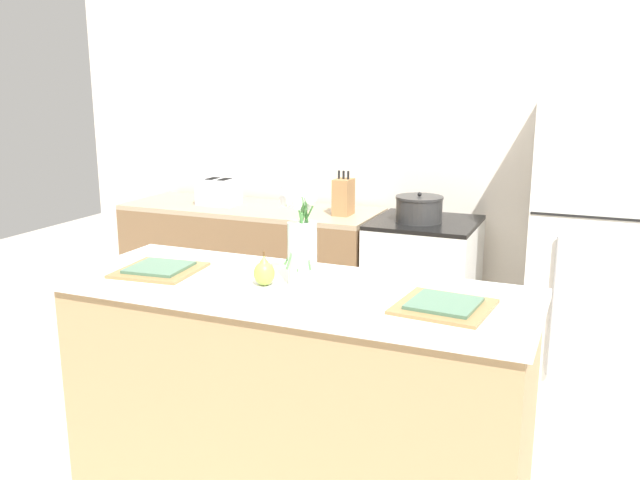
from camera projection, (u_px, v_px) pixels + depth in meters
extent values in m
cube|color=silver|center=(428.00, 138.00, 4.25)|extent=(5.20, 0.08, 2.70)
cube|color=tan|center=(295.00, 405.00, 2.66)|extent=(1.76, 0.62, 0.92)
cube|color=silver|center=(294.00, 290.00, 2.55)|extent=(1.80, 0.66, 0.03)
cube|color=brown|center=(252.00, 276.00, 4.50)|extent=(1.68, 0.60, 0.88)
cube|color=tan|center=(250.00, 209.00, 4.40)|extent=(1.68, 0.60, 0.03)
cube|color=silver|center=(422.00, 296.00, 4.06)|extent=(0.60, 0.60, 0.88)
cube|color=black|center=(425.00, 223.00, 3.96)|extent=(0.60, 0.60, 0.02)
cube|color=black|center=(409.00, 317.00, 3.80)|extent=(0.42, 0.01, 0.29)
cube|color=white|center=(599.00, 244.00, 3.61)|extent=(0.68, 0.64, 1.70)
cube|color=black|center=(602.00, 218.00, 3.27)|extent=(0.67, 0.01, 0.01)
cylinder|color=#B2B5B7|center=(553.00, 307.00, 3.44)|extent=(0.02, 0.02, 0.74)
cylinder|color=silver|center=(302.00, 253.00, 2.53)|extent=(0.11, 0.11, 0.24)
cylinder|color=#569E4C|center=(309.00, 233.00, 2.51)|extent=(0.04, 0.01, 0.28)
ellipsoid|color=white|center=(312.00, 192.00, 2.47)|extent=(0.04, 0.04, 0.06)
cylinder|color=#569E4C|center=(308.00, 233.00, 2.52)|extent=(0.05, 0.03, 0.28)
ellipsoid|color=white|center=(314.00, 191.00, 2.48)|extent=(0.04, 0.04, 0.06)
cylinder|color=#569E4C|center=(304.00, 239.00, 2.53)|extent=(0.01, 0.07, 0.22)
ellipsoid|color=white|center=(307.00, 203.00, 2.53)|extent=(0.04, 0.04, 0.06)
cylinder|color=#569E4C|center=(302.00, 238.00, 2.54)|extent=(0.05, 0.10, 0.21)
ellipsoid|color=white|center=(302.00, 203.00, 2.55)|extent=(0.04, 0.04, 0.06)
cylinder|color=#569E4C|center=(299.00, 236.00, 2.53)|extent=(0.09, 0.04, 0.23)
ellipsoid|color=white|center=(290.00, 199.00, 2.54)|extent=(0.04, 0.04, 0.06)
cylinder|color=#569E4C|center=(299.00, 236.00, 2.52)|extent=(0.12, 0.02, 0.23)
ellipsoid|color=white|center=(284.00, 200.00, 2.51)|extent=(0.03, 0.03, 0.05)
cylinder|color=#569E4C|center=(299.00, 227.00, 2.50)|extent=(0.06, 0.12, 0.30)
ellipsoid|color=white|center=(286.00, 184.00, 2.42)|extent=(0.04, 0.04, 0.05)
cylinder|color=#569E4C|center=(300.00, 238.00, 2.50)|extent=(0.01, 0.06, 0.24)
ellipsoid|color=white|center=(297.00, 203.00, 2.44)|extent=(0.04, 0.04, 0.06)
cylinder|color=#569E4C|center=(303.00, 233.00, 2.51)|extent=(0.10, 0.08, 0.26)
ellipsoid|color=white|center=(311.00, 195.00, 2.42)|extent=(0.05, 0.05, 0.07)
ellipsoid|color=#9EBC47|center=(264.00, 273.00, 2.54)|extent=(0.08, 0.08, 0.09)
cone|color=#9EBC47|center=(264.00, 260.00, 2.52)|extent=(0.04, 0.04, 0.04)
cylinder|color=brown|center=(264.00, 254.00, 2.52)|extent=(0.01, 0.01, 0.02)
cube|color=olive|center=(159.00, 270.00, 2.73)|extent=(0.33, 0.33, 0.01)
cube|color=#477056|center=(159.00, 267.00, 2.72)|extent=(0.24, 0.24, 0.01)
cube|color=olive|center=(444.00, 307.00, 2.29)|extent=(0.33, 0.33, 0.01)
cube|color=#477056|center=(444.00, 303.00, 2.29)|extent=(0.24, 0.24, 0.01)
cube|color=#B7BABC|center=(219.00, 192.00, 4.44)|extent=(0.26, 0.18, 0.17)
cube|color=black|center=(212.00, 179.00, 4.44)|extent=(0.05, 0.11, 0.01)
cube|color=black|center=(224.00, 179.00, 4.40)|extent=(0.05, 0.11, 0.01)
cube|color=black|center=(200.00, 187.00, 4.48)|extent=(0.02, 0.02, 0.02)
cylinder|color=#2D2D2D|center=(419.00, 210.00, 3.91)|extent=(0.27, 0.27, 0.14)
cylinder|color=#2D2D2D|center=(419.00, 197.00, 3.89)|extent=(0.28, 0.28, 0.01)
sphere|color=black|center=(420.00, 194.00, 3.89)|extent=(0.02, 0.02, 0.02)
cube|color=#A37547|center=(343.00, 197.00, 4.10)|extent=(0.10, 0.14, 0.22)
cylinder|color=black|center=(339.00, 175.00, 4.08)|extent=(0.01, 0.01, 0.05)
cylinder|color=black|center=(344.00, 175.00, 4.07)|extent=(0.01, 0.01, 0.05)
cylinder|color=black|center=(348.00, 175.00, 4.05)|extent=(0.01, 0.01, 0.05)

